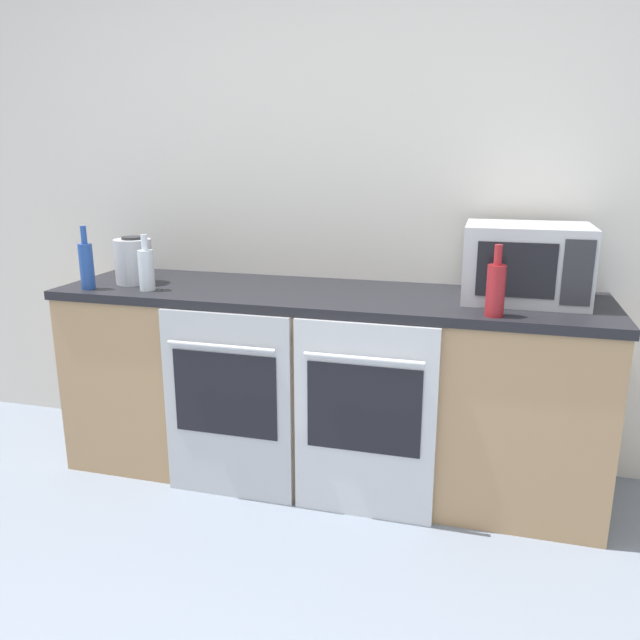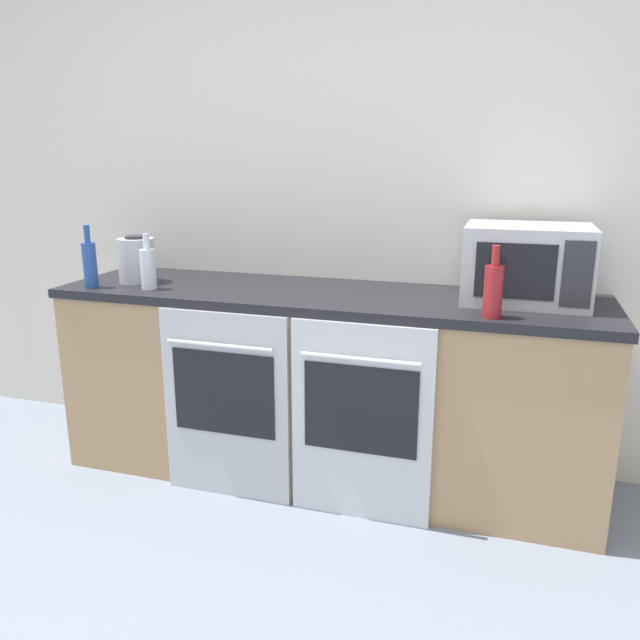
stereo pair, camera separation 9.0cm
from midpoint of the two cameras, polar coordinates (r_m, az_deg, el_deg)
name	(u,v)px [view 1 (the left image)]	position (r m, az deg, el deg)	size (l,w,h in m)	color
wall_back	(344,194)	(3.07, 1.34, 11.44)	(10.00, 0.06, 2.60)	silver
counter_back	(325,385)	(2.92, -0.41, -5.93)	(2.45, 0.65, 0.89)	tan
oven_left	(227,406)	(2.76, -9.46, -7.79)	(0.59, 0.06, 0.85)	#B7BABF
oven_right	(364,422)	(2.58, 3.02, -9.26)	(0.59, 0.06, 0.85)	silver
microwave	(526,263)	(2.72, 17.42, 4.99)	(0.50, 0.38, 0.32)	#B7BABF
bottle_blue	(87,265)	(3.04, -21.37, 4.74)	(0.06, 0.06, 0.29)	#234793
bottle_clear	(146,269)	(2.93, -16.46, 4.53)	(0.07, 0.07, 0.25)	silver
bottle_red	(496,288)	(2.43, 14.75, 2.81)	(0.07, 0.07, 0.27)	maroon
kettle	(134,261)	(3.11, -17.49, 5.17)	(0.17, 0.17, 0.22)	#B7BABF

